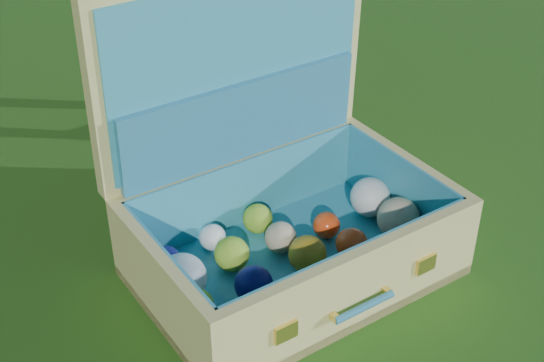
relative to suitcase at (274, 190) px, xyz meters
The scene contains 2 objects.
ground 0.20m from the suitcase, 154.19° to the right, with size 60.00×60.00×0.00m, color #215114.
suitcase is the anchor object (origin of this frame).
Camera 1 is at (-0.72, -1.17, 1.15)m, focal length 50.00 mm.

